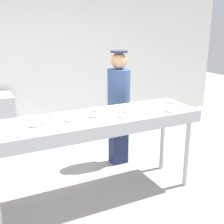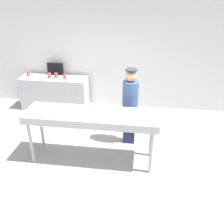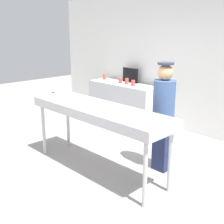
% 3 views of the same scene
% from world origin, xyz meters
% --- Properties ---
extents(ground_plane, '(16.00, 16.00, 0.00)m').
position_xyz_m(ground_plane, '(0.00, 0.00, 0.00)').
color(ground_plane, '#9E9993').
extents(back_wall, '(8.00, 0.12, 2.84)m').
position_xyz_m(back_wall, '(0.00, 2.56, 1.42)').
color(back_wall, white).
rests_on(back_wall, ground).
extents(fryer_conveyor, '(2.43, 0.67, 1.01)m').
position_xyz_m(fryer_conveyor, '(0.00, 0.00, 0.93)').
color(fryer_conveyor, '#B7BABF').
rests_on(fryer_conveyor, ground).
extents(sugar_donut_0, '(0.15, 0.15, 0.03)m').
position_xyz_m(sugar_donut_0, '(0.39, -0.02, 1.03)').
color(sugar_donut_0, '#EBF3C3').
rests_on(sugar_donut_0, fryer_conveyor).
extents(sugar_donut_1, '(0.14, 0.14, 0.03)m').
position_xyz_m(sugar_donut_1, '(1.11, 0.10, 1.03)').
color(sugar_donut_1, '#FCECC4').
rests_on(sugar_donut_1, fryer_conveyor).
extents(sugar_donut_2, '(0.13, 0.13, 0.03)m').
position_xyz_m(sugar_donut_2, '(-0.02, -0.01, 1.03)').
color(sugar_donut_2, silver).
rests_on(sugar_donut_2, fryer_conveyor).
extents(sugar_donut_3, '(0.14, 0.14, 0.03)m').
position_xyz_m(sugar_donut_3, '(-0.57, 0.07, 1.03)').
color(sugar_donut_3, '#FBE8CD').
rests_on(sugar_donut_3, fryer_conveyor).
extents(sugar_donut_4, '(0.12, 0.12, 0.03)m').
position_xyz_m(sugar_donut_4, '(-0.67, -0.03, 1.03)').
color(sugar_donut_4, '#F9F2C5').
rests_on(sugar_donut_4, fryer_conveyor).
extents(sugar_donut_5, '(0.15, 0.15, 0.03)m').
position_xyz_m(sugar_donut_5, '(0.84, -0.21, 1.03)').
color(sugar_donut_5, '#FCE7CC').
rests_on(sugar_donut_5, fryer_conveyor).
extents(sugar_donut_6, '(0.15, 0.15, 0.03)m').
position_xyz_m(sugar_donut_6, '(0.48, 0.14, 1.03)').
color(sugar_donut_6, '#FDEBC5').
rests_on(sugar_donut_6, fryer_conveyor).
extents(sugar_donut_7, '(0.13, 0.13, 0.03)m').
position_xyz_m(sugar_donut_7, '(-0.49, 0.18, 1.03)').
color(sugar_donut_7, white).
rests_on(sugar_donut_7, fryer_conveyor).
extents(sugar_donut_8, '(0.13, 0.13, 0.03)m').
position_xyz_m(sugar_donut_8, '(0.25, -0.15, 1.03)').
color(sugar_donut_8, '#F1EFCD').
rests_on(sugar_donut_8, fryer_conveyor).
extents(sugar_donut_9, '(0.13, 0.13, 0.03)m').
position_xyz_m(sugar_donut_9, '(0.10, 0.18, 1.03)').
color(sugar_donut_9, white).
rests_on(sugar_donut_9, fryer_conveyor).
extents(sugar_donut_10, '(0.16, 0.16, 0.03)m').
position_xyz_m(sugar_donut_10, '(-0.31, -0.03, 1.03)').
color(sugar_donut_10, silver).
rests_on(sugar_donut_10, fryer_conveyor).
extents(worker_baker, '(0.32, 0.32, 1.65)m').
position_xyz_m(worker_baker, '(0.66, 0.70, 0.93)').
color(worker_baker, '#1F264C').
rests_on(worker_baker, ground).
extents(prep_counter, '(1.79, 0.56, 0.88)m').
position_xyz_m(prep_counter, '(-1.49, 2.11, 0.44)').
color(prep_counter, '#B7BABF').
rests_on(prep_counter, ground).
extents(paper_cup_0, '(0.08, 0.08, 0.13)m').
position_xyz_m(paper_cup_0, '(-2.20, 2.18, 0.94)').
color(paper_cup_0, '#CC4C3F').
rests_on(paper_cup_0, prep_counter).
extents(paper_cup_1, '(0.08, 0.08, 0.13)m').
position_xyz_m(paper_cup_1, '(-1.40, 2.13, 0.94)').
color(paper_cup_1, '#CC4C3F').
rests_on(paper_cup_1, prep_counter).
extents(paper_cup_2, '(0.08, 0.08, 0.13)m').
position_xyz_m(paper_cup_2, '(-1.15, 2.06, 0.94)').
color(paper_cup_2, '#CC4C3F').
rests_on(paper_cup_2, prep_counter).
extents(paper_cup_3, '(0.08, 0.08, 0.13)m').
position_xyz_m(paper_cup_3, '(-1.58, 2.10, 0.94)').
color(paper_cup_3, '#CC4C3F').
rests_on(paper_cup_3, prep_counter).
extents(menu_display, '(0.44, 0.04, 0.33)m').
position_xyz_m(menu_display, '(-1.49, 2.34, 1.05)').
color(menu_display, black).
rests_on(menu_display, prep_counter).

